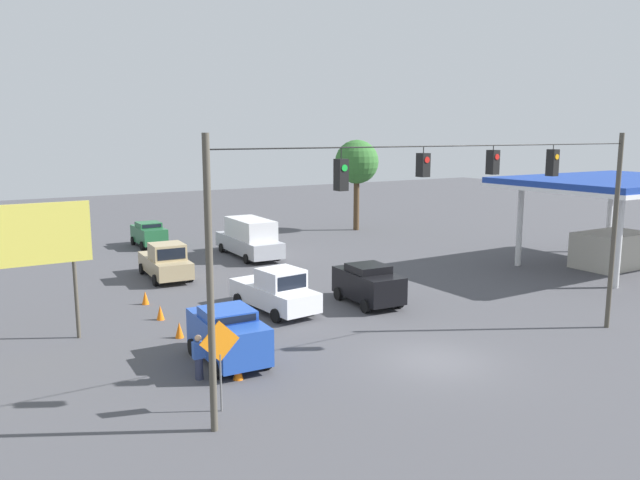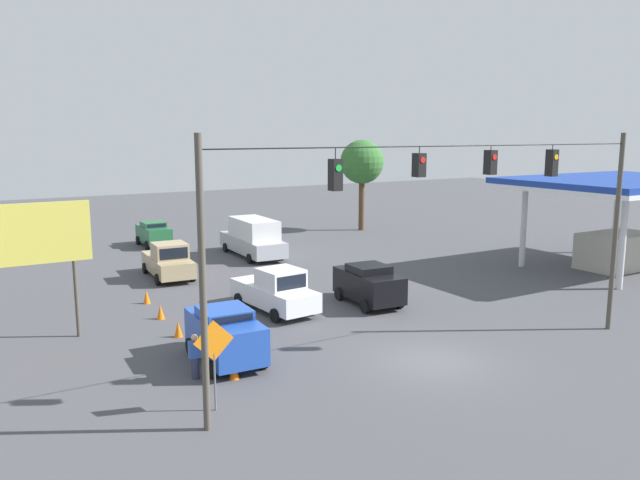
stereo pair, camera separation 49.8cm
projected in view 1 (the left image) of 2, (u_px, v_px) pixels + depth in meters
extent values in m
plane|color=#47474C|center=(435.00, 360.00, 23.05)|extent=(140.00, 140.00, 0.00)
cylinder|color=#4C473D|center=(614.00, 233.00, 26.28)|extent=(0.20, 0.20, 8.31)
cylinder|color=#4C473D|center=(210.00, 288.00, 16.93)|extent=(0.20, 0.20, 8.31)
cylinder|color=black|center=(460.00, 146.00, 20.97)|extent=(18.10, 0.04, 0.04)
cube|color=black|center=(552.00, 163.00, 23.57)|extent=(0.32, 0.36, 1.01)
cylinder|color=black|center=(553.00, 147.00, 23.47)|extent=(0.03, 0.03, 0.18)
cylinder|color=orange|center=(557.00, 157.00, 23.37)|extent=(0.20, 0.02, 0.20)
cube|color=black|center=(493.00, 162.00, 21.90)|extent=(0.32, 0.36, 0.85)
cylinder|color=black|center=(493.00, 148.00, 21.81)|extent=(0.03, 0.03, 0.16)
cylinder|color=red|center=(497.00, 157.00, 21.71)|extent=(0.20, 0.02, 0.20)
cube|color=black|center=(423.00, 165.00, 20.25)|extent=(0.32, 0.36, 0.77)
cylinder|color=black|center=(424.00, 150.00, 20.16)|extent=(0.03, 0.03, 0.22)
cylinder|color=red|center=(427.00, 160.00, 20.06)|extent=(0.20, 0.02, 0.20)
cube|color=black|center=(341.00, 175.00, 18.63)|extent=(0.32, 0.36, 0.95)
cylinder|color=black|center=(341.00, 153.00, 18.52)|extent=(0.03, 0.03, 0.34)
cylinder|color=green|center=(345.00, 168.00, 18.43)|extent=(0.20, 0.02, 0.20)
cube|color=silver|center=(274.00, 295.00, 29.38)|extent=(2.42, 5.27, 0.90)
cube|color=silver|center=(281.00, 279.00, 28.75)|extent=(1.95, 2.00, 0.90)
cube|color=black|center=(292.00, 282.00, 28.02)|extent=(1.54, 0.17, 0.63)
cylinder|color=black|center=(276.00, 316.00, 27.58)|extent=(0.28, 0.66, 0.64)
cylinder|color=black|center=(311.00, 308.00, 28.73)|extent=(0.28, 0.66, 0.64)
cylinder|color=black|center=(238.00, 300.00, 30.19)|extent=(0.28, 0.66, 0.64)
cylinder|color=black|center=(272.00, 294.00, 31.34)|extent=(0.28, 0.66, 0.64)
cube|color=black|center=(368.00, 285.00, 30.53)|extent=(2.17, 4.14, 1.29)
cube|color=black|center=(368.00, 268.00, 30.39)|extent=(1.85, 1.89, 0.36)
cube|color=black|center=(359.00, 265.00, 31.17)|extent=(1.50, 0.13, 0.25)
cylinder|color=black|center=(370.00, 289.00, 32.20)|extent=(0.27, 0.65, 0.64)
cylinder|color=black|center=(338.00, 294.00, 31.35)|extent=(0.27, 0.65, 0.64)
cylinder|color=black|center=(399.00, 301.00, 29.92)|extent=(0.27, 0.65, 0.64)
cylinder|color=black|center=(365.00, 306.00, 29.07)|extent=(0.27, 0.65, 0.64)
cube|color=#234CB2|center=(228.00, 336.00, 22.75)|extent=(2.05, 4.12, 1.35)
cube|color=#234CB2|center=(227.00, 313.00, 22.60)|extent=(1.80, 1.85, 0.36)
cube|color=black|center=(236.00, 320.00, 21.83)|extent=(1.49, 0.09, 0.25)
cylinder|color=black|center=(216.00, 370.00, 21.29)|extent=(0.25, 0.65, 0.64)
cylinder|color=black|center=(266.00, 360.00, 22.18)|extent=(0.25, 0.65, 0.64)
cylinder|color=black|center=(193.00, 347.00, 23.55)|extent=(0.25, 0.65, 0.64)
cylinder|color=black|center=(239.00, 339.00, 24.44)|extent=(0.25, 0.65, 0.64)
cube|color=#A8AAB2|center=(249.00, 244.00, 42.40)|extent=(2.48, 6.95, 1.00)
cube|color=silver|center=(250.00, 228.00, 41.91)|extent=(2.21, 4.47, 1.29)
cube|color=black|center=(238.00, 224.00, 43.81)|extent=(1.78, 0.09, 0.90)
cylinder|color=black|center=(251.00, 245.00, 44.95)|extent=(0.24, 0.65, 0.64)
cylinder|color=black|center=(222.00, 248.00, 43.86)|extent=(0.24, 0.65, 0.64)
cylinder|color=black|center=(278.00, 256.00, 41.11)|extent=(0.24, 0.65, 0.64)
cylinder|color=black|center=(247.00, 259.00, 40.03)|extent=(0.24, 0.65, 0.64)
cube|color=#236038|center=(149.00, 235.00, 46.00)|extent=(1.75, 3.88, 1.14)
cube|color=#236038|center=(148.00, 225.00, 45.87)|extent=(1.60, 1.71, 0.36)
cube|color=black|center=(152.00, 226.00, 45.15)|extent=(1.38, 0.03, 0.25)
cylinder|color=black|center=(142.00, 246.00, 44.60)|extent=(0.22, 0.64, 0.64)
cylinder|color=black|center=(166.00, 244.00, 45.48)|extent=(0.22, 0.64, 0.64)
cylinder|color=black|center=(133.00, 241.00, 46.71)|extent=(0.22, 0.64, 0.64)
cylinder|color=black|center=(156.00, 239.00, 47.60)|extent=(0.22, 0.64, 0.64)
cube|color=tan|center=(165.00, 265.00, 36.06)|extent=(2.26, 5.21, 0.90)
cube|color=tan|center=(167.00, 251.00, 35.38)|extent=(1.91, 1.94, 0.90)
cube|color=black|center=(172.00, 254.00, 34.57)|extent=(1.57, 0.11, 0.63)
cylinder|color=black|center=(155.00, 280.00, 34.24)|extent=(0.26, 0.65, 0.64)
cylinder|color=black|center=(190.00, 276.00, 35.15)|extent=(0.26, 0.65, 0.64)
cylinder|color=black|center=(142.00, 269.00, 37.12)|extent=(0.26, 0.65, 0.64)
cylinder|color=black|center=(174.00, 265.00, 38.03)|extent=(0.26, 0.65, 0.64)
cone|color=orange|center=(238.00, 370.00, 21.23)|extent=(0.35, 0.35, 0.67)
cone|color=orange|center=(205.00, 349.00, 23.32)|extent=(0.35, 0.35, 0.67)
cone|color=orange|center=(179.00, 330.00, 25.55)|extent=(0.35, 0.35, 0.67)
cone|color=orange|center=(160.00, 313.00, 28.02)|extent=(0.35, 0.35, 0.67)
cone|color=orange|center=(145.00, 298.00, 30.54)|extent=(0.35, 0.35, 0.67)
cube|color=navy|center=(617.00, 181.00, 38.17)|extent=(13.20, 9.57, 0.35)
cube|color=white|center=(617.00, 185.00, 38.22)|extent=(13.30, 9.67, 0.24)
cylinder|color=silver|center=(610.00, 215.00, 43.84)|extent=(0.36, 0.36, 5.25)
cylinder|color=silver|center=(520.00, 225.00, 39.07)|extent=(0.36, 0.36, 5.25)
cylinder|color=silver|center=(619.00, 240.00, 33.45)|extent=(0.36, 0.36, 5.25)
cube|color=#B2AD9E|center=(612.00, 250.00, 38.90)|extent=(4.62, 2.87, 2.20)
cylinder|color=#4C473D|center=(77.00, 300.00, 25.35)|extent=(0.16, 0.16, 3.20)
cube|color=#D8CC4C|center=(26.00, 235.00, 24.00)|extent=(4.80, 0.12, 2.43)
cylinder|color=slate|center=(221.00, 383.00, 18.71)|extent=(0.06, 0.06, 1.80)
cube|color=orange|center=(220.00, 341.00, 18.49)|extent=(1.27, 0.04, 1.27)
cylinder|color=#2D334C|center=(199.00, 369.00, 21.24)|extent=(0.28, 0.28, 0.75)
cube|color=#3359B2|center=(198.00, 350.00, 21.13)|extent=(0.40, 0.24, 0.59)
sphere|color=tan|center=(198.00, 338.00, 21.06)|extent=(0.23, 0.23, 0.23)
cylinder|color=#4C3823|center=(356.00, 202.00, 53.70)|extent=(0.49, 0.49, 4.85)
sphere|color=#336B2D|center=(357.00, 162.00, 53.11)|extent=(3.73, 3.73, 3.73)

